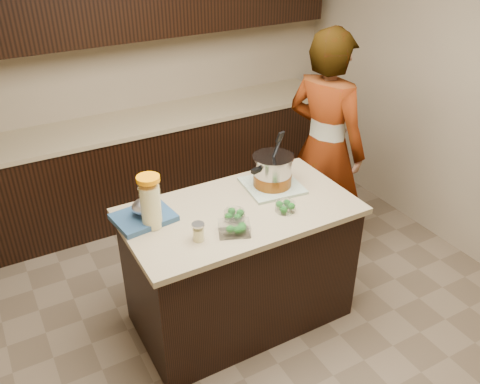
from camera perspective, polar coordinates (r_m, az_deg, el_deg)
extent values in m
plane|color=brown|center=(3.74, 0.00, -13.62)|extent=(4.00, 4.00, 0.00)
cube|color=tan|center=(4.71, -12.35, 14.37)|extent=(4.00, 0.04, 2.70)
cube|color=tan|center=(4.24, 24.74, 10.56)|extent=(0.04, 4.00, 2.70)
cube|color=black|center=(4.77, -10.01, 2.91)|extent=(3.60, 0.60, 0.86)
cube|color=tan|center=(4.59, -10.51, 7.90)|extent=(3.60, 0.63, 0.04)
cube|color=black|center=(3.45, 0.00, -8.48)|extent=(1.40, 0.75, 0.86)
cube|color=tan|center=(3.19, 0.00, -2.17)|extent=(1.46, 0.81, 0.04)
cube|color=#597B53|center=(3.41, 3.62, 0.72)|extent=(0.40, 0.40, 0.02)
cylinder|color=#B7B7BC|center=(3.36, 3.68, 2.33)|extent=(0.30, 0.30, 0.20)
cylinder|color=brown|center=(3.39, 3.65, 1.46)|extent=(0.31, 0.31, 0.08)
cylinder|color=#B7B7BC|center=(3.31, 3.74, 3.93)|extent=(0.33, 0.33, 0.01)
cube|color=black|center=(3.23, 1.80, 2.41)|extent=(0.07, 0.05, 0.03)
cube|color=black|center=(3.44, 5.52, 4.09)|extent=(0.07, 0.05, 0.03)
cylinder|color=black|center=(3.27, 4.03, 4.63)|extent=(0.05, 0.11, 0.24)
cylinder|color=#EADB8F|center=(2.99, -9.98, -1.60)|extent=(0.15, 0.15, 0.27)
cylinder|color=white|center=(2.98, -10.00, -1.32)|extent=(0.17, 0.17, 0.30)
cylinder|color=orange|center=(2.90, -10.29, 1.43)|extent=(0.17, 0.17, 0.02)
cylinder|color=#EADB8F|center=(2.89, -4.69, -4.77)|extent=(0.07, 0.07, 0.08)
cylinder|color=white|center=(2.88, -4.69, -4.59)|extent=(0.07, 0.07, 0.10)
cylinder|color=silver|center=(2.85, -4.74, -3.61)|extent=(0.08, 0.08, 0.02)
cylinder|color=silver|center=(3.06, -0.62, -2.65)|extent=(0.16, 0.16, 0.06)
cylinder|color=silver|center=(3.15, 5.11, -1.68)|extent=(0.17, 0.17, 0.06)
cube|color=silver|center=(2.94, -0.64, -4.11)|extent=(0.22, 0.19, 0.07)
cube|color=navy|center=(3.12, -10.77, -2.82)|extent=(0.38, 0.32, 0.03)
ellipsoid|color=silver|center=(3.09, -10.49, -1.69)|extent=(0.18, 0.14, 0.10)
imported|color=gray|center=(3.96, 9.49, 4.92)|extent=(0.63, 0.78, 1.84)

